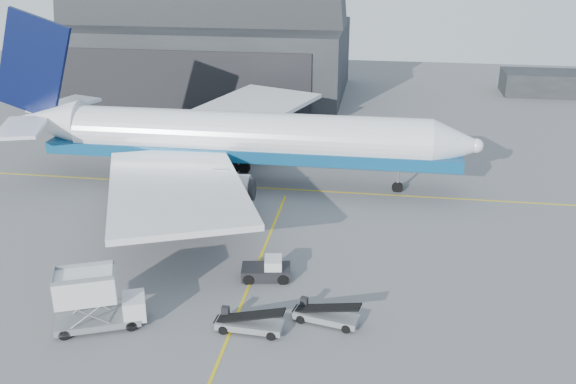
% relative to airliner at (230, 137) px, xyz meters
% --- Properties ---
extents(ground, '(200.00, 200.00, 0.00)m').
position_rel_airliner_xyz_m(ground, '(6.73, -21.13, -5.44)').
color(ground, '#565659').
rests_on(ground, ground).
extents(taxi_lines, '(80.00, 42.12, 0.02)m').
position_rel_airliner_xyz_m(taxi_lines, '(6.73, -8.47, -5.43)').
color(taxi_lines, gold).
rests_on(taxi_lines, ground).
extents(hangar, '(50.00, 28.30, 28.00)m').
position_rel_airliner_xyz_m(hangar, '(-15.27, 43.81, 4.11)').
color(hangar, black).
rests_on(hangar, ground).
extents(distant_bldg_a, '(14.00, 8.00, 4.00)m').
position_rel_airliner_xyz_m(distant_bldg_a, '(44.73, 50.87, -5.44)').
color(distant_bldg_a, black).
rests_on(distant_bldg_a, ground).
extents(airliner, '(55.36, 53.68, 19.43)m').
position_rel_airliner_xyz_m(airliner, '(0.00, 0.00, 0.00)').
color(airliner, white).
rests_on(airliner, ground).
extents(catering_truck, '(6.86, 4.64, 4.43)m').
position_rel_airliner_xyz_m(catering_truck, '(-2.97, -30.01, -3.19)').
color(catering_truck, gray).
rests_on(catering_truck, ground).
extents(pushback_tug, '(4.35, 2.92, 1.88)m').
position_rel_airliner_xyz_m(pushback_tug, '(8.01, -21.06, -4.73)').
color(pushback_tug, black).
rests_on(pushback_tug, ground).
extents(belt_loader_a, '(5.23, 2.06, 1.98)m').
position_rel_airliner_xyz_m(belt_loader_a, '(8.04, -28.81, -4.83)').
color(belt_loader_a, gray).
rests_on(belt_loader_a, ground).
extents(belt_loader_b, '(5.20, 2.62, 1.94)m').
position_rel_airliner_xyz_m(belt_loader_b, '(13.43, -26.90, -4.84)').
color(belt_loader_b, gray).
rests_on(belt_loader_b, ground).
extents(traffic_cone, '(0.35, 0.35, 0.51)m').
position_rel_airliner_xyz_m(traffic_cone, '(6.07, -20.67, -5.19)').
color(traffic_cone, red).
rests_on(traffic_cone, ground).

